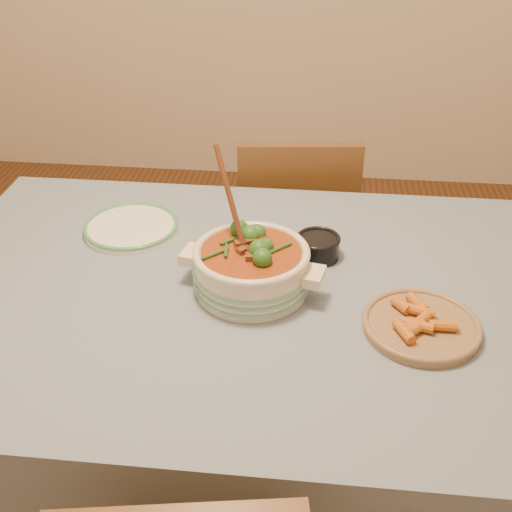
{
  "coord_description": "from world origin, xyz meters",
  "views": [
    {
      "loc": [
        0.12,
        -1.24,
        1.65
      ],
      "look_at": [
        -0.02,
        0.0,
        0.85
      ],
      "focal_mm": 45.0,
      "sensor_mm": 36.0,
      "label": 1
    }
  ],
  "objects": [
    {
      "name": "chair_far",
      "position": [
        0.05,
        0.75,
        0.49
      ],
      "size": [
        0.44,
        0.44,
        0.86
      ],
      "rotation": [
        0.0,
        0.0,
        3.25
      ],
      "color": "brown",
      "rests_on": "floor"
    },
    {
      "name": "fried_plate",
      "position": [
        0.36,
        -0.11,
        0.77
      ],
      "size": [
        0.3,
        0.3,
        0.04
      ],
      "rotation": [
        0.0,
        0.0,
        -0.19
      ],
      "color": "#9A7D55",
      "rests_on": "dining_table"
    },
    {
      "name": "stew_casserole",
      "position": [
        -0.03,
        -0.0,
        0.83
      ],
      "size": [
        0.35,
        0.32,
        0.33
      ],
      "rotation": [
        0.0,
        0.0,
        -0.21
      ],
      "color": "beige",
      "rests_on": "dining_table"
    },
    {
      "name": "dining_table",
      "position": [
        0.0,
        0.0,
        0.66
      ],
      "size": [
        1.68,
        1.08,
        0.76
      ],
      "color": "brown",
      "rests_on": "floor"
    },
    {
      "name": "floor",
      "position": [
        0.0,
        0.0,
        0.0
      ],
      "size": [
        4.5,
        4.5,
        0.0
      ],
      "primitive_type": "plane",
      "color": "#4C2715",
      "rests_on": "ground"
    },
    {
      "name": "condiment_bowl",
      "position": [
        0.13,
        0.16,
        0.79
      ],
      "size": [
        0.14,
        0.14,
        0.06
      ],
      "rotation": [
        0.0,
        0.0,
        0.38
      ],
      "color": "black",
      "rests_on": "dining_table"
    },
    {
      "name": "white_plate",
      "position": [
        -0.39,
        0.24,
        0.77
      ],
      "size": [
        0.3,
        0.3,
        0.02
      ],
      "rotation": [
        0.0,
        0.0,
        -0.16
      ],
      "color": "white",
      "rests_on": "dining_table"
    }
  ]
}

